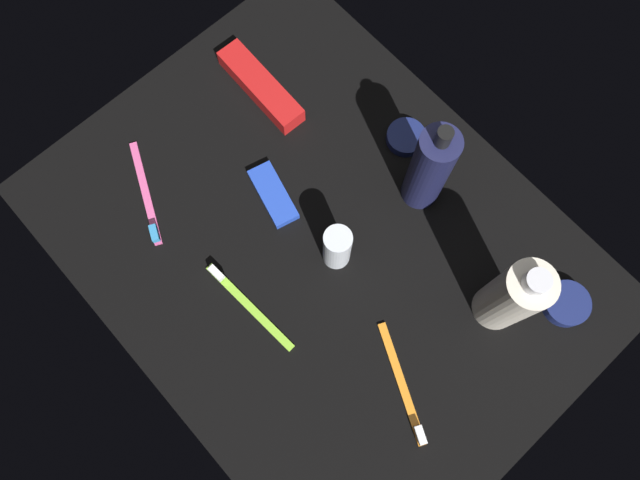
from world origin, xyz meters
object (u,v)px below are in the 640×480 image
Objects in this scene: deodorant_stick at (337,248)px; toothbrush_lime at (246,303)px; toothbrush_pink at (147,198)px; toothpaste_box_red at (261,86)px; lotion_bottle at (430,169)px; bodywash_bottle at (512,296)px; cream_tin_left at (406,137)px; toothbrush_orange at (404,390)px; snack_bar_blue at (271,196)px; cream_tin_right at (566,304)px.

toothbrush_lime is at bearing 76.60° from deodorant_stick.
toothpaste_box_red is (2.36, -25.93, 0.99)cm from toothbrush_pink.
lotion_bottle reaches higher than bodywash_bottle.
toothbrush_pink is at bearing 97.22° from toothpaste_box_red.
toothpaste_box_red is 2.78× the size of cream_tin_left.
toothpaste_box_red reaches higher than cream_tin_left.
toothbrush_pink is (48.33, 9.38, 0.00)cm from toothbrush_orange.
toothpaste_box_red is (29.33, -10.13, -3.37)cm from deodorant_stick.
toothbrush_lime is 1.02× the size of toothpaste_box_red.
toothbrush_lime is 23.41cm from toothbrush_pink.
deodorant_stick is at bearing -149.65° from toothbrush_pink.
snack_bar_blue is at bearing 50.10° from lotion_bottle.
toothbrush_pink is 42.55cm from cream_tin_left.
toothbrush_orange is at bearing 135.10° from cream_tin_left.
deodorant_stick is at bearing 35.16° from cream_tin_right.
lotion_bottle is 3.33× the size of cream_tin_left.
toothbrush_pink is at bearing 30.35° from deodorant_stick.
cream_tin_left is (3.27, -36.73, 0.27)cm from toothbrush_lime.
toothbrush_orange is at bearing 88.41° from bodywash_bottle.
toothpaste_box_red reaches higher than toothbrush_lime.
deodorant_stick is at bearing 86.18° from lotion_bottle.
cream_tin_right is (-28.64, -20.17, -3.96)cm from deodorant_stick.
snack_bar_blue is at bearing 146.09° from toothpaste_box_red.
toothpaste_box_red is 2.55× the size of cream_tin_right.
bodywash_bottle is 1.11× the size of toothpaste_box_red.
deodorant_stick reaches higher than toothbrush_lime.
toothpaste_box_red is at bearing 2.23° from bodywash_bottle.
lotion_bottle is 1.25× the size of toothbrush_pink.
lotion_bottle is at bearing 6.66° from cream_tin_right.
toothbrush_lime is (3.58, 15.04, -4.37)cm from deodorant_stick.
toothpaste_box_red is (51.20, 1.99, -7.37)cm from bodywash_bottle.
toothbrush_orange is (-20.22, 23.38, -8.74)cm from lotion_bottle.
lotion_bottle is 24.99cm from snack_bar_blue.
cream_tin_right is (-57.98, -10.04, -0.58)cm from toothpaste_box_red.
toothbrush_orange is 35.68cm from snack_bar_blue.
deodorant_stick is 31.22cm from toothpaste_box_red.
toothbrush_orange reaches higher than snack_bar_blue.
deodorant_stick is 31.56cm from toothbrush_pink.
bodywash_bottle is 25.32cm from deodorant_stick.
toothpaste_box_red is 25.29cm from cream_tin_left.
toothbrush_orange is 49.23cm from toothbrush_pink.
bodywash_bottle reaches higher than snack_bar_blue.
cream_tin_left is (-7.07, -22.73, 0.13)cm from snack_bar_blue.
toothbrush_orange and toothbrush_lime have the same top height.
toothbrush_orange is at bearing 163.95° from toothpaste_box_red.
toothpaste_box_red is at bearing 12.64° from lotion_bottle.
toothbrush_pink is at bearing 32.89° from cream_tin_right.
toothbrush_orange is at bearing 74.67° from cream_tin_right.
toothbrush_lime is 1.07× the size of toothbrush_pink.
toothbrush_orange is 2.44× the size of cream_tin_right.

